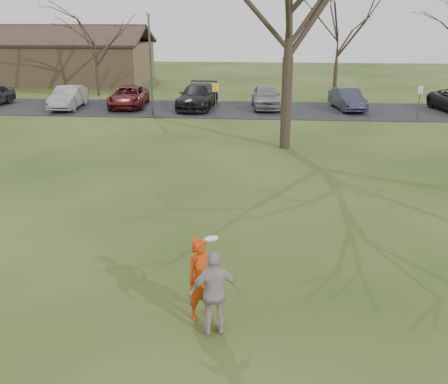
{
  "coord_description": "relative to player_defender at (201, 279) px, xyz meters",
  "views": [
    {
      "loc": [
        1.1,
        -9.27,
        6.12
      ],
      "look_at": [
        0.0,
        4.0,
        1.5
      ],
      "focal_mm": 41.59,
      "sensor_mm": 36.0,
      "label": 1
    }
  ],
  "objects": [
    {
      "name": "car_3",
      "position": [
        -3.37,
        25.06,
        -0.08
      ],
      "size": [
        2.51,
        5.51,
        1.56
      ],
      "primitive_type": "imported",
      "rotation": [
        0.0,
        0.0,
        -0.06
      ],
      "color": "black",
      "rests_on": "parking_strip"
    },
    {
      "name": "car_4",
      "position": [
        1.2,
        25.38,
        -0.1
      ],
      "size": [
        2.15,
        4.6,
        1.52
      ],
      "primitive_type": "imported",
      "rotation": [
        0.0,
        0.0,
        0.08
      ],
      "color": "gray",
      "rests_on": "parking_strip"
    },
    {
      "name": "parking_strip",
      "position": [
        0.16,
        24.78,
        -0.88
      ],
      "size": [
        62.0,
        6.5,
        0.04
      ],
      "primitive_type": "cube",
      "color": "black",
      "rests_on": "ground"
    },
    {
      "name": "small_tree_row",
      "position": [
        4.55,
        29.84,
        2.99
      ],
      "size": [
        55.0,
        5.9,
        8.5
      ],
      "color": "#352821",
      "rests_on": "ground"
    },
    {
      "name": "player_defender",
      "position": [
        0.0,
        0.0,
        0.0
      ],
      "size": [
        0.78,
        0.75,
        1.8
      ],
      "primitive_type": "imported",
      "rotation": [
        0.0,
        0.0,
        0.68
      ],
      "color": "#CA3F10",
      "rests_on": "ground"
    },
    {
      "name": "building",
      "position": [
        -19.84,
        37.78,
        1.03
      ],
      "size": [
        20.6,
        8.5,
        5.14
      ],
      "color": "#8C6D4C",
      "rests_on": "ground"
    },
    {
      "name": "car_5",
      "position": [
        6.54,
        25.27,
        -0.17
      ],
      "size": [
        2.18,
        4.35,
        1.37
      ],
      "primitive_type": "imported",
      "rotation": [
        0.0,
        0.0,
        0.18
      ],
      "color": "#2D3043",
      "rests_on": "parking_strip"
    },
    {
      "name": "lamp_post",
      "position": [
        -5.84,
        22.28,
        3.07
      ],
      "size": [
        0.34,
        0.34,
        6.27
      ],
      "color": "#47474C",
      "rests_on": "ground"
    },
    {
      "name": "catching_play",
      "position": [
        0.35,
        -0.61,
        0.04
      ],
      "size": [
        1.12,
        0.71,
        1.99
      ],
      "color": "#B2A1A0",
      "rests_on": "ground"
    },
    {
      "name": "car_1",
      "position": [
        -11.95,
        24.24,
        -0.13
      ],
      "size": [
        1.79,
        4.51,
        1.46
      ],
      "primitive_type": "imported",
      "rotation": [
        0.0,
        0.0,
        0.06
      ],
      "color": "#949398",
      "rests_on": "parking_strip"
    },
    {
      "name": "ground",
      "position": [
        0.16,
        -0.22,
        -0.9
      ],
      "size": [
        120.0,
        120.0,
        0.0
      ],
      "primitive_type": "plane",
      "color": "#1E380F",
      "rests_on": "ground"
    },
    {
      "name": "sign_yellow",
      "position": [
        -1.84,
        21.78,
        0.55
      ],
      "size": [
        0.35,
        0.35,
        2.08
      ],
      "color": "#47474C",
      "rests_on": "ground"
    },
    {
      "name": "sign_white",
      "position": [
        10.16,
        21.78,
        0.55
      ],
      "size": [
        0.35,
        0.35,
        2.08
      ],
      "color": "#47474C",
      "rests_on": "ground"
    },
    {
      "name": "car_2",
      "position": [
        -8.09,
        25.15,
        -0.18
      ],
      "size": [
        2.63,
        5.06,
        1.36
      ],
      "primitive_type": "imported",
      "rotation": [
        0.0,
        0.0,
        0.08
      ],
      "color": "#581416",
      "rests_on": "parking_strip"
    }
  ]
}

